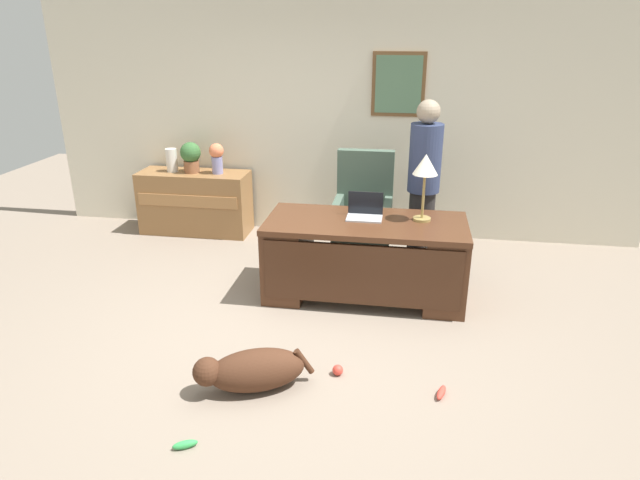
# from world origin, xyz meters

# --- Properties ---
(ground_plane) EXTENTS (12.00, 12.00, 0.00)m
(ground_plane) POSITION_xyz_m (0.00, 0.00, 0.00)
(ground_plane) COLOR gray
(back_wall) EXTENTS (7.00, 0.16, 2.70)m
(back_wall) POSITION_xyz_m (0.00, 2.60, 1.35)
(back_wall) COLOR beige
(back_wall) RESTS_ON ground_plane
(desk) EXTENTS (1.81, 0.82, 0.74)m
(desk) POSITION_xyz_m (0.49, 0.83, 0.40)
(desk) COLOR #4C2B19
(desk) RESTS_ON ground_plane
(credenza) EXTENTS (1.31, 0.50, 0.75)m
(credenza) POSITION_xyz_m (-1.69, 2.25, 0.37)
(credenza) COLOR olive
(credenza) RESTS_ON ground_plane
(armchair) EXTENTS (0.60, 0.59, 1.16)m
(armchair) POSITION_xyz_m (0.39, 1.77, 0.51)
(armchair) COLOR #475B4C
(armchair) RESTS_ON ground_plane
(person_standing) EXTENTS (0.32, 0.32, 1.73)m
(person_standing) POSITION_xyz_m (1.00, 1.60, 0.90)
(person_standing) COLOR #262323
(person_standing) RESTS_ON ground_plane
(dog_lying) EXTENTS (0.80, 0.53, 0.30)m
(dog_lying) POSITION_xyz_m (-0.16, -0.72, 0.15)
(dog_lying) COLOR #472819
(dog_lying) RESTS_ON ground_plane
(laptop) EXTENTS (0.32, 0.22, 0.22)m
(laptop) POSITION_xyz_m (0.47, 0.95, 0.80)
(laptop) COLOR #B2B5BA
(laptop) RESTS_ON desk
(desk_lamp) EXTENTS (0.22, 0.22, 0.60)m
(desk_lamp) POSITION_xyz_m (0.98, 0.96, 1.22)
(desk_lamp) COLOR #9E8447
(desk_lamp) RESTS_ON desk
(vase_with_flowers) EXTENTS (0.17, 0.17, 0.36)m
(vase_with_flowers) POSITION_xyz_m (-1.38, 2.25, 0.95)
(vase_with_flowers) COLOR #8385B9
(vase_with_flowers) RESTS_ON credenza
(vase_empty) EXTENTS (0.13, 0.13, 0.28)m
(vase_empty) POSITION_xyz_m (-1.95, 2.25, 0.88)
(vase_empty) COLOR silver
(vase_empty) RESTS_ON credenza
(potted_plant) EXTENTS (0.24, 0.24, 0.36)m
(potted_plant) POSITION_xyz_m (-1.70, 2.25, 0.94)
(potted_plant) COLOR brown
(potted_plant) RESTS_ON credenza
(dog_toy_ball) EXTENTS (0.08, 0.08, 0.08)m
(dog_toy_ball) POSITION_xyz_m (0.41, -0.46, 0.04)
(dog_toy_ball) COLOR #E53F33
(dog_toy_ball) RESTS_ON ground_plane
(dog_toy_bone) EXTENTS (0.16, 0.12, 0.05)m
(dog_toy_bone) POSITION_xyz_m (-0.40, -1.35, 0.03)
(dog_toy_bone) COLOR green
(dog_toy_bone) RESTS_ON ground_plane
(dog_toy_plush) EXTENTS (0.10, 0.17, 0.05)m
(dog_toy_plush) POSITION_xyz_m (1.15, -0.59, 0.03)
(dog_toy_plush) COLOR #E53F33
(dog_toy_plush) RESTS_ON ground_plane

